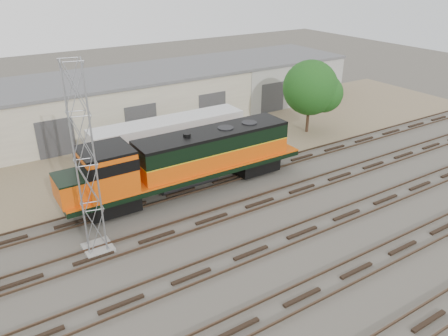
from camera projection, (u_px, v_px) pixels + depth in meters
ground at (224, 230)px, 28.10m from camera, size 140.00×140.00×0.00m
dirt_strip at (135, 153)px, 39.56m from camera, size 80.00×16.00×0.02m
tracks at (251, 253)px, 25.78m from camera, size 80.00×20.40×0.28m
warehouse at (104, 103)px, 44.55m from camera, size 58.40×10.40×5.30m
locomotive at (184, 161)px, 31.78m from camera, size 18.67×3.28×4.49m
signal_tower at (86, 166)px, 23.91m from camera, size 1.66×1.66×11.29m
semi_trailer at (173, 136)px, 36.39m from camera, size 13.09×2.70×4.02m
dumpster_blue at (318, 96)px, 53.81m from camera, size 1.86×1.78×1.50m
dumpster_red at (318, 98)px, 53.27m from camera, size 1.82×1.75×1.40m
tree_mid at (149, 151)px, 35.78m from camera, size 4.22×4.02×4.02m
tree_east at (314, 89)px, 42.68m from camera, size 5.66×5.39×7.27m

